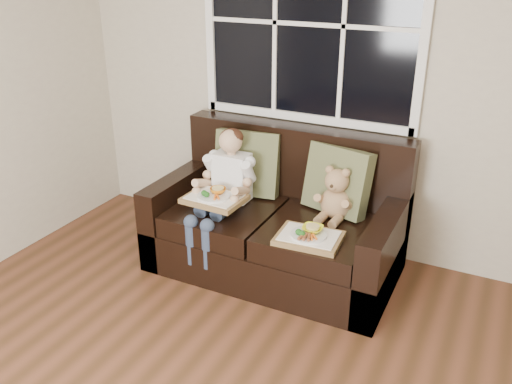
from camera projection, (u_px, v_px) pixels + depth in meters
The scene contains 9 objects.
room_walls at pixel (122, 150), 1.52m from camera, with size 4.52×5.02×2.71m.
window_back at pixel (309, 24), 3.69m from camera, with size 1.62×0.04×1.37m.
loveseat at pixel (278, 226), 3.86m from camera, with size 1.70×0.92×0.96m.
pillow_left at pixel (248, 163), 3.96m from camera, with size 0.50×0.29×0.48m.
pillow_right at pixel (338, 180), 3.69m from camera, with size 0.49×0.32×0.47m.
child at pixel (225, 181), 3.78m from camera, with size 0.37×0.59×0.83m.
teddy_bear at pixel (336, 197), 3.62m from camera, with size 0.23×0.29×0.38m.
tray_left at pixel (215, 197), 3.68m from camera, with size 0.41×0.32×0.09m.
tray_right at pixel (309, 236), 3.37m from camera, with size 0.42×0.33×0.09m.
Camera 1 is at (0.98, -1.12, 2.11)m, focal length 38.00 mm.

